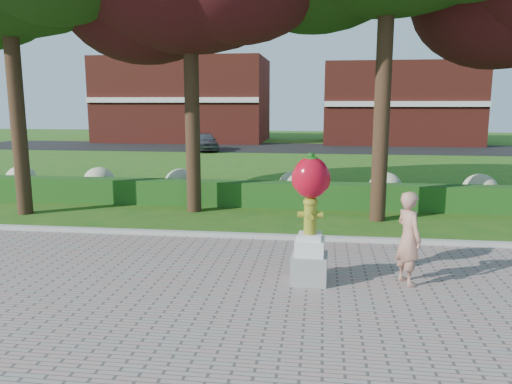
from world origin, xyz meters
TOP-DOWN VIEW (x-y plane):
  - ground at (0.00, 0.00)m, footprint 100.00×100.00m
  - curb at (0.00, 3.00)m, footprint 40.00×0.18m
  - lawn_hedge at (0.00, 7.00)m, footprint 24.00×0.70m
  - hydrangea_row at (0.57, 8.00)m, footprint 20.10×1.10m
  - street at (0.00, 28.00)m, footprint 50.00×8.00m
  - building_left at (-10.00, 34.00)m, footprint 14.00×8.00m
  - building_right at (8.00, 34.00)m, footprint 12.00×8.00m
  - hydrant_sculpture at (1.70, 0.14)m, footprint 0.70×0.67m
  - woman at (3.48, 0.30)m, footprint 0.63×0.74m
  - parked_car at (-6.16, 25.00)m, footprint 2.79×4.03m

SIDE VIEW (x-z plane):
  - ground at x=0.00m, z-range 0.00..0.00m
  - street at x=0.00m, z-range 0.00..0.02m
  - curb at x=0.00m, z-range 0.00..0.15m
  - lawn_hedge at x=0.00m, z-range 0.00..0.80m
  - hydrangea_row at x=0.57m, z-range 0.06..1.04m
  - parked_car at x=-6.16m, z-range 0.02..1.29m
  - woman at x=3.48m, z-range 0.04..1.76m
  - hydrant_sculpture at x=1.70m, z-range 0.11..2.51m
  - building_right at x=8.00m, z-range 0.00..6.40m
  - building_left at x=-10.00m, z-range 0.00..7.00m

